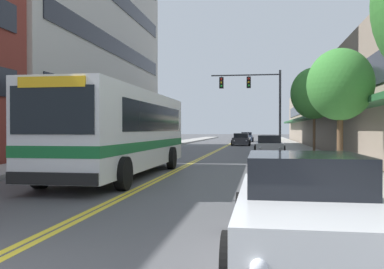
% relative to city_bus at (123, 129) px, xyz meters
% --- Properties ---
extents(ground_plane, '(240.00, 240.00, 0.00)m').
position_rel_city_bus_xyz_m(ground_plane, '(1.66, 25.26, -1.82)').
color(ground_plane, '#4C4C4F').
extents(sidewalk_left, '(2.84, 106.00, 0.17)m').
position_rel_city_bus_xyz_m(sidewalk_left, '(-5.26, 25.26, -1.73)').
color(sidewalk_left, '#9E9B96').
rests_on(sidewalk_left, ground_plane).
extents(sidewalk_right, '(2.84, 106.00, 0.17)m').
position_rel_city_bus_xyz_m(sidewalk_right, '(8.58, 25.26, -1.73)').
color(sidewalk_right, '#9E9B96').
rests_on(sidewalk_right, ground_plane).
extents(centre_line, '(0.34, 106.00, 0.01)m').
position_rel_city_bus_xyz_m(centre_line, '(1.66, 25.26, -1.81)').
color(centre_line, yellow).
rests_on(centre_line, ground_plane).
extents(storefront_row_right, '(9.10, 68.00, 7.11)m').
position_rel_city_bus_xyz_m(storefront_row_right, '(14.23, 25.26, 1.74)').
color(storefront_row_right, gray).
rests_on(storefront_row_right, ground_plane).
extents(city_bus, '(2.92, 11.34, 3.22)m').
position_rel_city_bus_xyz_m(city_bus, '(0.00, 0.00, 0.00)').
color(city_bus, silver).
rests_on(city_bus, ground_plane).
extents(car_charcoal_parked_left_mid, '(1.99, 4.92, 1.44)m').
position_rel_city_bus_xyz_m(car_charcoal_parked_left_mid, '(-2.63, 12.94, -1.15)').
color(car_charcoal_parked_left_mid, '#232328').
rests_on(car_charcoal_parked_left_mid, ground_plane).
extents(car_white_parked_right_foreground, '(2.08, 4.79, 1.45)m').
position_rel_city_bus_xyz_m(car_white_parked_right_foreground, '(5.91, -9.90, -1.14)').
color(car_white_parked_right_foreground, white).
rests_on(car_white_parked_right_foreground, ground_plane).
extents(car_silver_parked_right_mid, '(2.13, 4.20, 1.38)m').
position_rel_city_bus_xyz_m(car_silver_parked_right_mid, '(5.93, 15.26, -1.18)').
color(car_silver_parked_right_mid, '#B7B7BC').
rests_on(car_silver_parked_right_mid, ground_plane).
extents(car_champagne_parked_right_far, '(2.02, 4.81, 1.26)m').
position_rel_city_bus_xyz_m(car_champagne_parked_right_far, '(6.11, 27.96, -1.24)').
color(car_champagne_parked_right_far, beige).
rests_on(car_champagne_parked_right_far, ground_plane).
extents(car_dark_grey_moving_lead, '(2.12, 4.19, 1.36)m').
position_rel_city_bus_xyz_m(car_dark_grey_moving_lead, '(3.14, 32.79, -1.19)').
color(car_dark_grey_moving_lead, '#38383D').
rests_on(car_dark_grey_moving_lead, ground_plane).
extents(car_slate_blue_moving_second, '(2.00, 4.80, 1.39)m').
position_rel_city_bus_xyz_m(car_slate_blue_moving_second, '(3.31, 47.45, -1.17)').
color(car_slate_blue_moving_second, '#475675').
rests_on(car_slate_blue_moving_second, ground_plane).
extents(traffic_signal_mast, '(5.66, 0.38, 6.58)m').
position_rel_city_bus_xyz_m(traffic_signal_mast, '(4.97, 19.07, 2.85)').
color(traffic_signal_mast, '#47474C').
rests_on(traffic_signal_mast, ground_plane).
extents(street_tree_right_mid, '(2.50, 2.50, 4.72)m').
position_rel_city_bus_xyz_m(street_tree_right_mid, '(8.30, 1.03, 1.69)').
color(street_tree_right_mid, brown).
rests_on(street_tree_right_mid, sidewalk_right).
extents(street_tree_right_far, '(2.89, 2.89, 5.45)m').
position_rel_city_bus_xyz_m(street_tree_right_far, '(8.58, 11.26, 2.21)').
color(street_tree_right_far, brown).
rests_on(street_tree_right_far, sidewalk_right).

